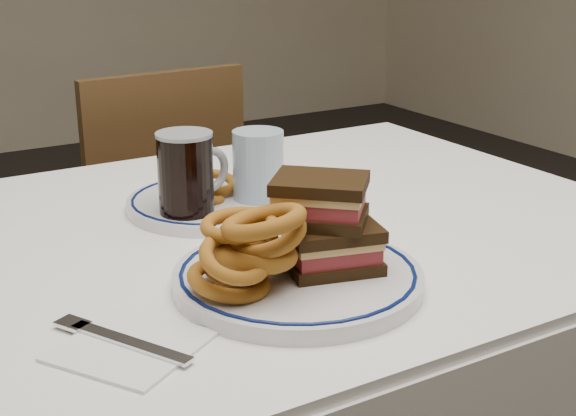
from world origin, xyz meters
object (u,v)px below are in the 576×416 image
chair_far (151,224)px  reuben_sandwich (326,223)px  far_plate (211,202)px  main_plate (298,277)px  beer_mug (187,177)px

chair_far → reuben_sandwich: reuben_sandwich is taller
reuben_sandwich → far_plate: reuben_sandwich is taller
main_plate → far_plate: 0.31m
reuben_sandwich → beer_mug: beer_mug is taller
main_plate → far_plate: size_ratio=1.17×
reuben_sandwich → far_plate: 0.32m
chair_far → beer_mug: 0.86m
main_plate → reuben_sandwich: reuben_sandwich is taller
chair_far → reuben_sandwich: size_ratio=6.08×
reuben_sandwich → main_plate: bearing=170.0°
chair_far → far_plate: chair_far is taller
beer_mug → chair_far: bearing=73.5°
far_plate → main_plate: bearing=-96.3°
beer_mug → main_plate: bearing=-85.9°
reuben_sandwich → far_plate: size_ratio=0.55×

